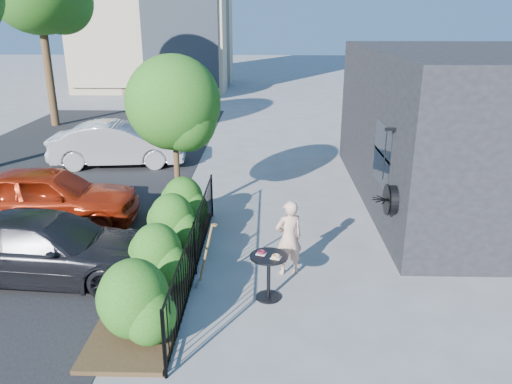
{
  "coord_description": "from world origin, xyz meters",
  "views": [
    {
      "loc": [
        -0.1,
        -8.67,
        4.76
      ],
      "look_at": [
        -0.36,
        1.45,
        1.2
      ],
      "focal_mm": 35.0,
      "sensor_mm": 36.0,
      "label": 1
    }
  ],
  "objects_px": {
    "woman": "(289,238)",
    "car_darkgrey": "(48,247)",
    "shovel": "(204,259)",
    "car_red": "(48,196)",
    "car_silver": "(119,144)",
    "patio_tree": "(176,109)",
    "cafe_table": "(269,269)"
  },
  "relations": [
    {
      "from": "car_darkgrey",
      "to": "car_silver",
      "type": "bearing_deg",
      "value": 9.16
    },
    {
      "from": "shovel",
      "to": "car_red",
      "type": "distance_m",
      "value": 4.99
    },
    {
      "from": "car_darkgrey",
      "to": "woman",
      "type": "bearing_deg",
      "value": -84.1
    },
    {
      "from": "car_red",
      "to": "woman",
      "type": "bearing_deg",
      "value": -116.0
    },
    {
      "from": "patio_tree",
      "to": "car_silver",
      "type": "xyz_separation_m",
      "value": [
        -2.91,
        4.8,
        -2.04
      ]
    },
    {
      "from": "patio_tree",
      "to": "woman",
      "type": "height_order",
      "value": "patio_tree"
    },
    {
      "from": "cafe_table",
      "to": "woman",
      "type": "distance_m",
      "value": 1.03
    },
    {
      "from": "shovel",
      "to": "car_darkgrey",
      "type": "relative_size",
      "value": 0.3
    },
    {
      "from": "cafe_table",
      "to": "car_red",
      "type": "distance_m",
      "value": 6.18
    },
    {
      "from": "patio_tree",
      "to": "woman",
      "type": "distance_m",
      "value": 4.2
    },
    {
      "from": "patio_tree",
      "to": "cafe_table",
      "type": "bearing_deg",
      "value": -59.15
    },
    {
      "from": "patio_tree",
      "to": "car_silver",
      "type": "relative_size",
      "value": 0.89
    },
    {
      "from": "cafe_table",
      "to": "patio_tree",
      "type": "bearing_deg",
      "value": 120.85
    },
    {
      "from": "woman",
      "to": "car_darkgrey",
      "type": "xyz_separation_m",
      "value": [
        -4.59,
        -0.25,
        -0.13
      ]
    },
    {
      "from": "shovel",
      "to": "car_silver",
      "type": "bearing_deg",
      "value": 115.79
    },
    {
      "from": "woman",
      "to": "shovel",
      "type": "relative_size",
      "value": 1.16
    },
    {
      "from": "woman",
      "to": "shovel",
      "type": "distance_m",
      "value": 1.67
    },
    {
      "from": "patio_tree",
      "to": "shovel",
      "type": "height_order",
      "value": "patio_tree"
    },
    {
      "from": "shovel",
      "to": "car_silver",
      "type": "distance_m",
      "value": 8.94
    },
    {
      "from": "patio_tree",
      "to": "car_red",
      "type": "xyz_separation_m",
      "value": [
        -3.11,
        -0.39,
        -2.04
      ]
    },
    {
      "from": "cafe_table",
      "to": "car_darkgrey",
      "type": "distance_m",
      "value": 4.26
    },
    {
      "from": "woman",
      "to": "shovel",
      "type": "xyz_separation_m",
      "value": [
        -1.56,
        -0.57,
        -0.18
      ]
    },
    {
      "from": "woman",
      "to": "car_silver",
      "type": "height_order",
      "value": "woman"
    },
    {
      "from": "patio_tree",
      "to": "cafe_table",
      "type": "distance_m",
      "value": 4.74
    },
    {
      "from": "cafe_table",
      "to": "woman",
      "type": "relative_size",
      "value": 0.59
    },
    {
      "from": "shovel",
      "to": "car_red",
      "type": "bearing_deg",
      "value": 145.1
    },
    {
      "from": "woman",
      "to": "car_silver",
      "type": "relative_size",
      "value": 0.34
    },
    {
      "from": "cafe_table",
      "to": "car_darkgrey",
      "type": "height_order",
      "value": "car_darkgrey"
    },
    {
      "from": "woman",
      "to": "car_darkgrey",
      "type": "bearing_deg",
      "value": -16.89
    },
    {
      "from": "cafe_table",
      "to": "car_silver",
      "type": "bearing_deg",
      "value": 121.05
    },
    {
      "from": "patio_tree",
      "to": "car_silver",
      "type": "bearing_deg",
      "value": 121.2
    },
    {
      "from": "patio_tree",
      "to": "woman",
      "type": "xyz_separation_m",
      "value": [
        2.54,
        -2.68,
        -2.01
      ]
    }
  ]
}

